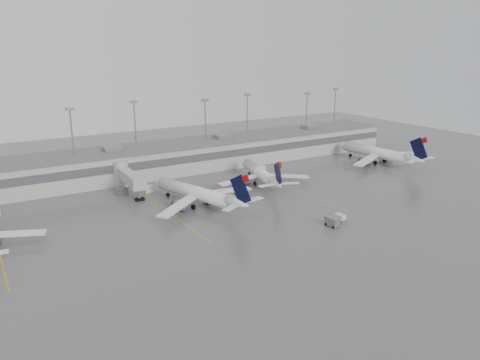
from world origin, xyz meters
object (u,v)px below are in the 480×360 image
jet_far_right (379,153)px  baggage_tug (340,219)px  jet_mid_right (261,174)px  jet_mid_left (198,193)px

jet_far_right → baggage_tug: 56.43m
jet_mid_right → baggage_tug: jet_mid_right is taller
jet_far_right → baggage_tug: (-46.25, -32.20, -2.76)m
jet_mid_right → jet_far_right: jet_far_right is taller
jet_mid_left → jet_far_right: bearing=-10.9°
jet_far_right → baggage_tug: size_ratio=12.87×
jet_mid_left → baggage_tug: bearing=-66.1°
baggage_tug → jet_mid_right: bearing=84.6°
jet_mid_left → jet_far_right: jet_far_right is taller
jet_far_right → jet_mid_right: bearing=174.9°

